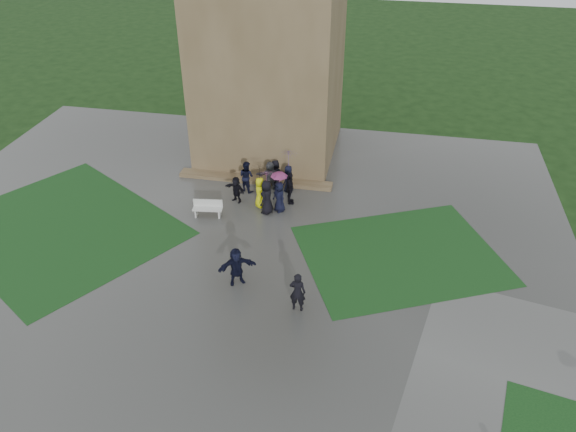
% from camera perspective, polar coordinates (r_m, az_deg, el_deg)
% --- Properties ---
extents(ground, '(120.00, 120.00, 0.00)m').
position_cam_1_polar(ground, '(24.56, -9.37, -8.58)').
color(ground, black).
extents(plaza, '(34.00, 34.00, 0.02)m').
position_cam_1_polar(plaza, '(25.97, -7.94, -5.71)').
color(plaza, '#383836').
rests_on(plaza, ground).
extents(lawn_inset_left, '(14.10, 13.46, 0.01)m').
position_cam_1_polar(lawn_inset_left, '(30.84, -21.94, -1.12)').
color(lawn_inset_left, '#123615').
rests_on(lawn_inset_left, plaza).
extents(lawn_inset_right, '(11.12, 10.15, 0.01)m').
position_cam_1_polar(lawn_inset_right, '(27.28, 11.34, -3.90)').
color(lawn_inset_right, '#123615').
rests_on(lawn_inset_right, plaza).
extents(tower, '(8.00, 8.00, 18.00)m').
position_cam_1_polar(tower, '(33.58, -1.95, 20.78)').
color(tower, brown).
rests_on(tower, ground).
extents(tower_plinth, '(9.00, 0.80, 0.22)m').
position_cam_1_polar(tower_plinth, '(32.73, -3.36, 3.73)').
color(tower_plinth, brown).
rests_on(tower_plinth, plaza).
extents(bench, '(1.60, 0.68, 0.90)m').
position_cam_1_polar(bench, '(29.63, -8.16, 0.80)').
color(bench, silver).
rests_on(bench, plaza).
extents(visitor_cluster, '(4.05, 3.87, 2.51)m').
position_cam_1_polar(visitor_cluster, '(30.36, -1.89, 3.51)').
color(visitor_cluster, black).
rests_on(visitor_cluster, plaza).
extents(pedestrian_mid, '(1.77, 1.37, 1.83)m').
position_cam_1_polar(pedestrian_mid, '(24.70, -5.26, -5.11)').
color(pedestrian_mid, black).
rests_on(pedestrian_mid, plaza).
extents(pedestrian_near, '(0.69, 0.47, 1.86)m').
position_cam_1_polar(pedestrian_near, '(23.26, 0.98, -7.72)').
color(pedestrian_near, black).
rests_on(pedestrian_near, plaza).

